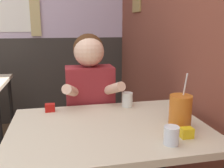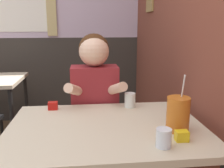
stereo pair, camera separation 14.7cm
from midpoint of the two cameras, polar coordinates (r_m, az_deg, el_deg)
The scene contains 9 objects.
brick_wall_right at distance 2.29m, azimuth 14.71°, elevation 15.26°, with size 0.08×4.29×2.70m.
back_wall at distance 3.36m, azimuth -15.50°, elevation 14.53°, with size 5.54×0.09×2.70m.
main_table at distance 1.40m, azimuth 1.69°, elevation -11.95°, with size 1.07×0.78×0.72m.
person_seated at distance 1.88m, azimuth -1.67°, elevation -5.70°, with size 0.42×0.41×1.20m.
cocktail_pitcher at distance 1.35m, azimuth 17.92°, elevation -6.61°, with size 0.12×0.12×0.30m.
glass_near_pitcher at distance 1.18m, azimuth 15.35°, elevation -11.88°, with size 0.07×0.07×0.09m.
glass_center at distance 1.68m, azimuth 6.64°, elevation -3.70°, with size 0.07×0.07×0.09m.
condiment_ketchup at distance 1.65m, azimuth -10.88°, elevation -4.93°, with size 0.06×0.04×0.05m.
condiment_mustard at distance 1.26m, azimuth 18.97°, elevation -11.23°, with size 0.06×0.04×0.05m.
Camera 2 is at (0.57, -1.01, 1.25)m, focal length 40.00 mm.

